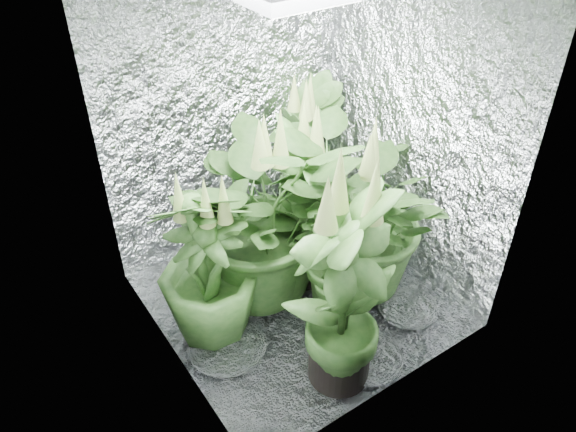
% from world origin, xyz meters
% --- Properties ---
extents(ground, '(1.60, 1.60, 0.00)m').
position_xyz_m(ground, '(0.00, 0.00, 0.00)').
color(ground, silver).
rests_on(ground, ground).
extents(walls, '(1.62, 1.62, 2.00)m').
position_xyz_m(walls, '(0.00, 0.00, 1.00)').
color(walls, silver).
rests_on(walls, ground).
extents(plant_a, '(1.33, 1.33, 1.26)m').
position_xyz_m(plant_a, '(-0.11, 0.18, 0.60)').
color(plant_a, black).
rests_on(plant_a, ground).
extents(plant_b, '(0.79, 0.79, 1.18)m').
position_xyz_m(plant_b, '(0.16, 0.16, 0.55)').
color(plant_b, black).
rests_on(plant_b, ground).
extents(plant_c, '(0.66, 0.66, 1.15)m').
position_xyz_m(plant_c, '(0.55, 0.64, 0.54)').
color(plant_c, black).
rests_on(plant_c, ground).
extents(plant_d, '(0.70, 0.70, 1.06)m').
position_xyz_m(plant_d, '(-0.54, 0.06, 0.50)').
color(plant_d, black).
rests_on(plant_d, ground).
extents(plant_e, '(0.96, 0.96, 1.16)m').
position_xyz_m(plant_e, '(0.36, -0.16, 0.55)').
color(plant_e, black).
rests_on(plant_e, ground).
extents(plant_f, '(0.89, 0.89, 1.31)m').
position_xyz_m(plant_f, '(-0.14, -0.58, 0.61)').
color(plant_f, black).
rests_on(plant_f, ground).
extents(plant_g, '(0.46, 0.46, 0.93)m').
position_xyz_m(plant_g, '(0.12, -0.27, 0.42)').
color(plant_g, black).
rests_on(plant_g, ground).
extents(circulation_fan, '(0.13, 0.28, 0.32)m').
position_xyz_m(circulation_fan, '(0.62, 0.14, 0.14)').
color(circulation_fan, black).
rests_on(circulation_fan, ground).
extents(plant_label, '(0.05, 0.03, 0.08)m').
position_xyz_m(plant_label, '(-0.07, -0.62, 0.30)').
color(plant_label, white).
rests_on(plant_label, plant_f).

